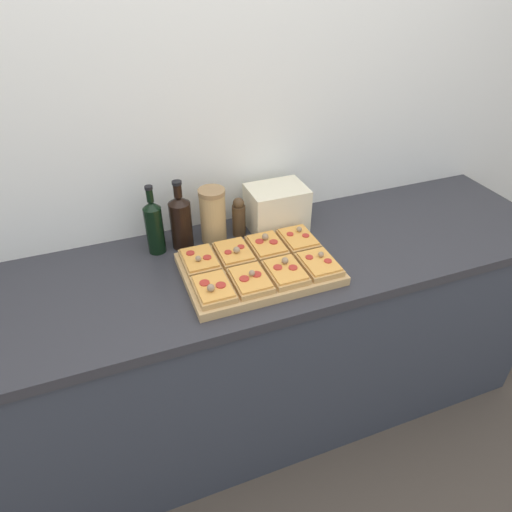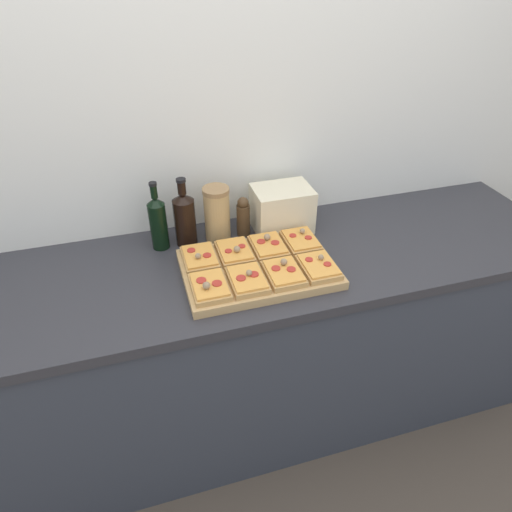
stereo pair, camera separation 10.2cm
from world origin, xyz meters
name	(u,v)px [view 1 (the left image)]	position (x,y,z in m)	size (l,w,h in m)	color
ground_plane	(271,473)	(0.00, 0.00, 0.00)	(12.00, 12.00, 0.00)	#4C4238
wall_back	(211,143)	(0.00, 0.67, 1.25)	(6.00, 0.06, 2.50)	silver
kitchen_counter	(244,348)	(0.00, 0.32, 0.46)	(2.63, 0.67, 0.91)	#333842
cutting_board	(259,269)	(0.04, 0.24, 0.93)	(0.54, 0.37, 0.03)	tan
pizza_slice_back_left	(200,260)	(-0.16, 0.33, 0.96)	(0.12, 0.16, 0.05)	tan
pizza_slice_back_midleft	(234,253)	(-0.03, 0.33, 0.96)	(0.12, 0.16, 0.05)	tan
pizza_slice_back_midright	(267,245)	(0.10, 0.33, 0.96)	(0.12, 0.16, 0.05)	tan
pizza_slice_back_right	(298,239)	(0.23, 0.33, 0.96)	(0.12, 0.16, 0.05)	tan
pizza_slice_front_left	(213,289)	(-0.16, 0.15, 0.96)	(0.12, 0.16, 0.05)	tan
pizza_slice_front_midleft	(250,280)	(-0.03, 0.16, 0.96)	(0.12, 0.16, 0.05)	tan
pizza_slice_front_midright	(286,271)	(0.10, 0.16, 0.96)	(0.12, 0.16, 0.05)	tan
pizza_slice_front_right	(319,264)	(0.23, 0.16, 0.96)	(0.12, 0.16, 0.05)	tan
olive_oil_bottle	(154,226)	(-0.28, 0.51, 1.03)	(0.07, 0.07, 0.28)	black
wine_bottle	(181,221)	(-0.18, 0.51, 1.03)	(0.08, 0.08, 0.28)	black
grain_jar_tall	(213,215)	(-0.05, 0.51, 1.02)	(0.10, 0.10, 0.22)	tan
pepper_mill	(239,217)	(0.05, 0.51, 0.99)	(0.05, 0.05, 0.17)	#47331E
toaster_oven	(277,208)	(0.22, 0.51, 1.00)	(0.26, 0.17, 0.18)	beige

